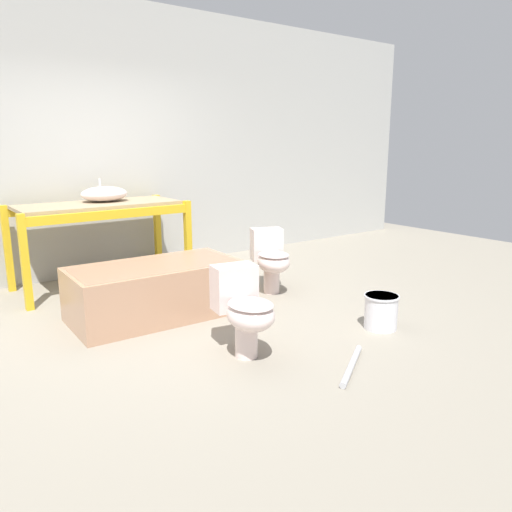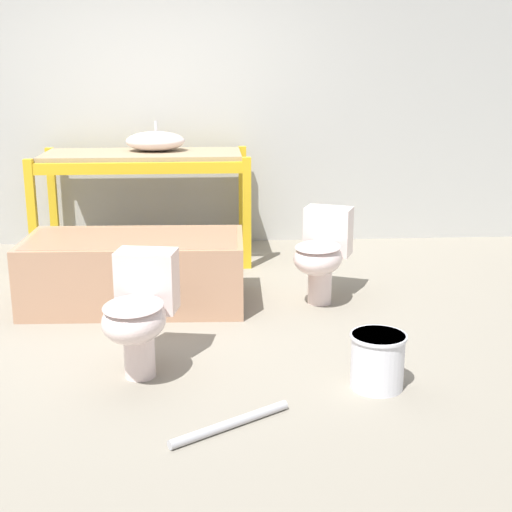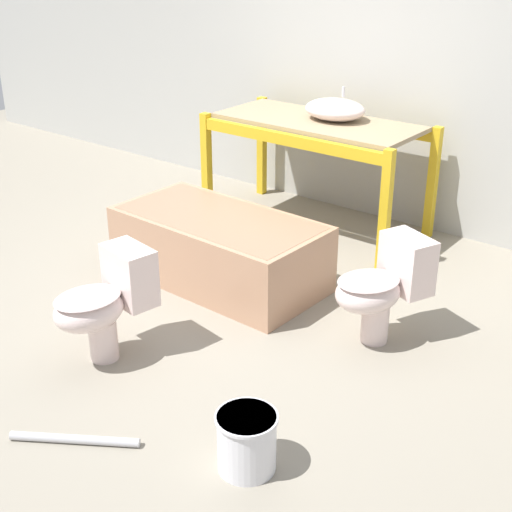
{
  "view_description": "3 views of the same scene",
  "coord_description": "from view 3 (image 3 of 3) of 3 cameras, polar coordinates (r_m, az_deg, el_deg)",
  "views": [
    {
      "loc": [
        -1.97,
        -3.96,
        1.57
      ],
      "look_at": [
        0.49,
        -0.67,
        0.63
      ],
      "focal_mm": 35.0,
      "sensor_mm": 36.0,
      "label": 1
    },
    {
      "loc": [
        0.46,
        -4.77,
        1.66
      ],
      "look_at": [
        0.74,
        -0.49,
        0.5
      ],
      "focal_mm": 50.0,
      "sensor_mm": 36.0,
      "label": 2
    },
    {
      "loc": [
        3.0,
        -3.43,
        2.34
      ],
      "look_at": [
        0.74,
        -0.54,
        0.65
      ],
      "focal_mm": 50.0,
      "sensor_mm": 36.0,
      "label": 3
    }
  ],
  "objects": [
    {
      "name": "warehouse_wall_rear",
      "position": [
        6.21,
        9.25,
        17.61
      ],
      "size": [
        10.8,
        0.08,
        3.2
      ],
      "color": "#ADADA8",
      "rests_on": "ground_plane"
    },
    {
      "name": "ground_plane",
      "position": [
        5.12,
        -2.89,
        -2.49
      ],
      "size": [
        12.0,
        12.0,
        0.0
      ],
      "primitive_type": "plane",
      "color": "gray"
    },
    {
      "name": "loose_pipe",
      "position": [
        3.78,
        -14.31,
        -14.01
      ],
      "size": [
        0.58,
        0.4,
        0.05
      ],
      "color": "#B7B7BC",
      "rests_on": "ground_plane"
    },
    {
      "name": "shelving_rack",
      "position": [
        5.93,
        4.9,
        9.53
      ],
      "size": [
        1.81,
        0.85,
        0.93
      ],
      "color": "gold",
      "rests_on": "ground_plane"
    },
    {
      "name": "sink_basin",
      "position": [
        5.89,
        6.34,
        11.58
      ],
      "size": [
        0.51,
        0.42,
        0.25
      ],
      "color": "silver",
      "rests_on": "shelving_rack"
    },
    {
      "name": "toilet_far",
      "position": [
        4.23,
        -12.01,
        -3.49
      ],
      "size": [
        0.43,
        0.64,
        0.66
      ],
      "rotation": [
        0.0,
        0.0,
        -0.18
      ],
      "color": "silver",
      "rests_on": "ground_plane"
    },
    {
      "name": "toilet_near",
      "position": [
        4.38,
        10.06,
        -2.31
      ],
      "size": [
        0.54,
        0.68,
        0.66
      ],
      "rotation": [
        0.0,
        0.0,
        -0.4
      ],
      "color": "silver",
      "rests_on": "ground_plane"
    },
    {
      "name": "bathtub_main",
      "position": [
        5.11,
        -2.96,
        0.96
      ],
      "size": [
        1.54,
        0.82,
        0.49
      ],
      "rotation": [
        0.0,
        0.0,
        -0.03
      ],
      "color": "tan",
      "rests_on": "ground_plane"
    },
    {
      "name": "bucket_white",
      "position": [
        3.45,
        -0.75,
        -14.54
      ],
      "size": [
        0.3,
        0.3,
        0.3
      ],
      "color": "silver",
      "rests_on": "ground_plane"
    }
  ]
}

